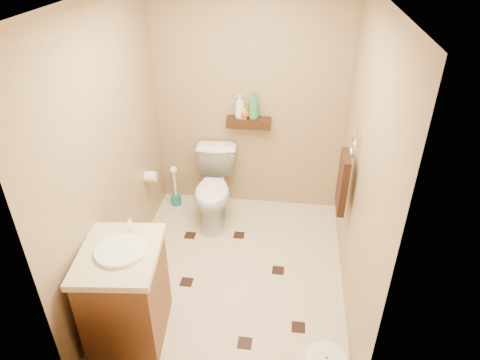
# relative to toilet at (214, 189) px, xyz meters

# --- Properties ---
(ground) EXTENTS (2.50, 2.50, 0.00)m
(ground) POSITION_rel_toilet_xyz_m (0.32, -0.83, -0.38)
(ground) COLOR beige
(ground) RESTS_ON ground
(wall_back) EXTENTS (2.00, 0.04, 2.40)m
(wall_back) POSITION_rel_toilet_xyz_m (0.32, 0.42, 0.82)
(wall_back) COLOR #9F7F5A
(wall_back) RESTS_ON ground
(wall_front) EXTENTS (2.00, 0.04, 2.40)m
(wall_front) POSITION_rel_toilet_xyz_m (0.32, -2.08, 0.82)
(wall_front) COLOR #9F7F5A
(wall_front) RESTS_ON ground
(wall_left) EXTENTS (0.04, 2.50, 2.40)m
(wall_left) POSITION_rel_toilet_xyz_m (-0.68, -0.83, 0.82)
(wall_left) COLOR #9F7F5A
(wall_left) RESTS_ON ground
(wall_right) EXTENTS (0.04, 2.50, 2.40)m
(wall_right) POSITION_rel_toilet_xyz_m (1.32, -0.83, 0.82)
(wall_right) COLOR #9F7F5A
(wall_right) RESTS_ON ground
(wall_shelf) EXTENTS (0.46, 0.14, 0.10)m
(wall_shelf) POSITION_rel_toilet_xyz_m (0.32, 0.34, 0.64)
(wall_shelf) COLOR #3C1D10
(wall_shelf) RESTS_ON wall_back
(floor_accents) EXTENTS (1.25, 1.43, 0.01)m
(floor_accents) POSITION_rel_toilet_xyz_m (0.37, -0.88, -0.38)
(floor_accents) COLOR black
(floor_accents) RESTS_ON ground
(toilet) EXTENTS (0.48, 0.78, 0.77)m
(toilet) POSITION_rel_toilet_xyz_m (0.00, 0.00, 0.00)
(toilet) COLOR white
(toilet) RESTS_ON ground
(vanity) EXTENTS (0.63, 0.74, 0.96)m
(vanity) POSITION_rel_toilet_xyz_m (-0.38, -1.59, 0.04)
(vanity) COLOR brown
(vanity) RESTS_ON ground
(toilet_brush) EXTENTS (0.11, 0.11, 0.50)m
(toilet_brush) POSITION_rel_toilet_xyz_m (-0.50, 0.22, -0.21)
(toilet_brush) COLOR #1B6F67
(toilet_brush) RESTS_ON ground
(towel_ring) EXTENTS (0.12, 0.30, 0.76)m
(towel_ring) POSITION_rel_toilet_xyz_m (1.24, -0.58, 0.56)
(towel_ring) COLOR silver
(towel_ring) RESTS_ON wall_right
(toilet_paper) EXTENTS (0.12, 0.11, 0.12)m
(toilet_paper) POSITION_rel_toilet_xyz_m (-0.62, -0.18, 0.22)
(toilet_paper) COLOR white
(toilet_paper) RESTS_ON wall_left
(bottle_a) EXTENTS (0.13, 0.13, 0.25)m
(bottle_a) POSITION_rel_toilet_xyz_m (0.23, 0.34, 0.81)
(bottle_a) COLOR white
(bottle_a) RESTS_ON wall_shelf
(bottle_b) EXTENTS (0.08, 0.08, 0.17)m
(bottle_b) POSITION_rel_toilet_xyz_m (0.27, 0.34, 0.77)
(bottle_b) COLOR gold
(bottle_b) RESTS_ON wall_shelf
(bottle_c) EXTENTS (0.15, 0.15, 0.14)m
(bottle_c) POSITION_rel_toilet_xyz_m (0.28, 0.34, 0.76)
(bottle_c) COLOR red
(bottle_c) RESTS_ON wall_shelf
(bottle_d) EXTENTS (0.15, 0.15, 0.28)m
(bottle_d) POSITION_rel_toilet_xyz_m (0.37, 0.34, 0.83)
(bottle_d) COLOR #2D8744
(bottle_d) RESTS_ON wall_shelf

